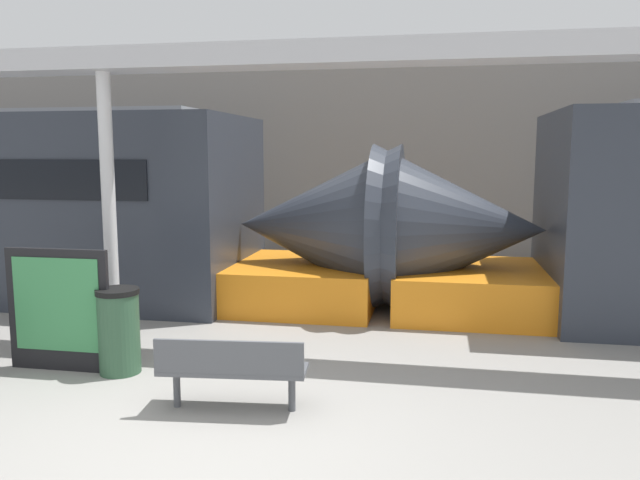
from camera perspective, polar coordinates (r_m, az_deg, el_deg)
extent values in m
plane|color=gray|center=(5.76, -9.91, -17.69)|extent=(60.00, 60.00, 0.00)
cube|color=gray|center=(14.63, 3.28, 7.96)|extent=(56.00, 0.20, 5.00)
cone|color=#2D333D|center=(9.98, 12.48, 1.03)|extent=(2.65, 2.63, 2.63)
cube|color=orange|center=(10.15, 13.74, -4.44)|extent=(2.39, 2.46, 0.70)
cone|color=#2D333D|center=(10.15, -0.11, 1.33)|extent=(2.65, 2.63, 2.63)
cube|color=orange|center=(10.35, -1.48, -3.97)|extent=(2.39, 2.46, 0.70)
cube|color=#4C4F54|center=(6.24, -7.92, -11.61)|extent=(1.46, 0.57, 0.04)
cube|color=#4C4F54|center=(5.99, -8.39, -10.59)|extent=(1.42, 0.17, 0.32)
cylinder|color=#4C4F54|center=(6.46, -12.96, -13.04)|extent=(0.07, 0.07, 0.38)
cylinder|color=#4C4F54|center=(6.21, -2.59, -13.69)|extent=(0.07, 0.07, 0.38)
cylinder|color=#2D5138|center=(7.49, -17.89, -8.14)|extent=(0.46, 0.46, 0.91)
cylinder|color=black|center=(7.37, -18.05, -4.50)|extent=(0.48, 0.48, 0.06)
cube|color=black|center=(7.75, -22.78, -5.92)|extent=(1.25, 0.06, 1.42)
cube|color=#38844C|center=(7.70, -22.96, -5.47)|extent=(1.06, 0.01, 1.08)
cylinder|color=silver|center=(8.80, -18.74, 2.83)|extent=(0.18, 0.18, 3.53)
cube|color=#B7B7BC|center=(8.85, -19.30, 15.21)|extent=(28.00, 0.60, 0.28)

